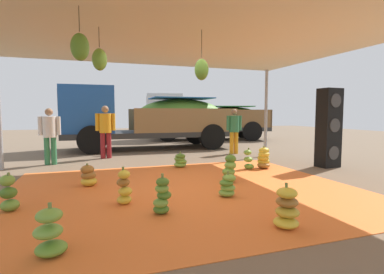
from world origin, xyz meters
TOP-DOWN VIEW (x-y plane):
  - ground_plane at (0.00, 3.00)m, footprint 40.00×40.00m
  - tarp_orange at (0.00, 0.00)m, footprint 6.30×5.18m
  - tent_canopy at (-0.02, -0.09)m, footprint 8.00×7.00m
  - banana_bunch_0 at (0.54, 2.21)m, footprint 0.46×0.46m
  - banana_bunch_1 at (-1.15, -0.49)m, footprint 0.32×0.32m
  - banana_bunch_2 at (-2.77, -0.29)m, footprint 0.35×0.35m
  - banana_bunch_3 at (2.10, 1.42)m, footprint 0.34×0.34m
  - banana_bunch_4 at (-0.69, -1.11)m, footprint 0.34×0.31m
  - banana_bunch_5 at (-1.71, 0.88)m, footprint 0.43×0.43m
  - banana_bunch_6 at (2.53, 1.39)m, footprint 0.43×0.45m
  - banana_bunch_7 at (-2.02, -1.95)m, footprint 0.43×0.43m
  - banana_bunch_8 at (0.67, -2.08)m, footprint 0.39×0.37m
  - banana_bunch_9 at (1.03, 0.28)m, footprint 0.33×0.31m
  - banana_bunch_10 at (0.55, -0.63)m, footprint 0.38×0.37m
  - cargo_truck_main at (0.44, 6.58)m, footprint 6.62×2.50m
  - cargo_truck_far at (3.96, 9.61)m, footprint 6.66×3.73m
  - worker_0 at (-1.24, 4.49)m, footprint 0.61×0.37m
  - worker_1 at (3.05, 4.12)m, footprint 0.57×0.35m
  - worker_2 at (-2.74, 3.77)m, footprint 0.57×0.35m
  - speaker_stack at (4.27, 1.06)m, footprint 0.58×0.45m

SIDE VIEW (x-z plane):
  - ground_plane at x=0.00m, z-range 0.00..0.00m
  - tarp_orange at x=0.00m, z-range 0.00..0.01m
  - banana_bunch_0 at x=0.54m, z-range -0.03..0.39m
  - banana_bunch_10 at x=0.55m, z-range -0.03..0.41m
  - banana_bunch_5 at x=-1.71m, z-range -0.02..0.42m
  - banana_bunch_7 at x=-2.02m, z-range -0.04..0.50m
  - banana_bunch_3 at x=2.10m, z-range -0.04..0.51m
  - banana_bunch_8 at x=0.67m, z-range -0.04..0.52m
  - banana_bunch_4 at x=-0.69m, z-range -0.04..0.54m
  - banana_bunch_2 at x=-2.77m, z-range -0.03..0.53m
  - banana_bunch_1 at x=-1.15m, z-range -0.04..0.55m
  - banana_bunch_6 at x=2.53m, z-range -0.03..0.55m
  - banana_bunch_9 at x=1.03m, z-range -0.03..0.58m
  - worker_2 at x=-2.74m, z-range 0.13..1.69m
  - worker_1 at x=3.05m, z-range 0.13..1.70m
  - worker_0 at x=-1.24m, z-range 0.14..1.79m
  - speaker_stack at x=4.27m, z-range 0.00..2.07m
  - cargo_truck_far at x=3.96m, z-range 0.00..2.40m
  - cargo_truck_main at x=0.44m, z-range 0.06..2.46m
  - tent_canopy at x=-0.02m, z-range 1.36..4.25m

